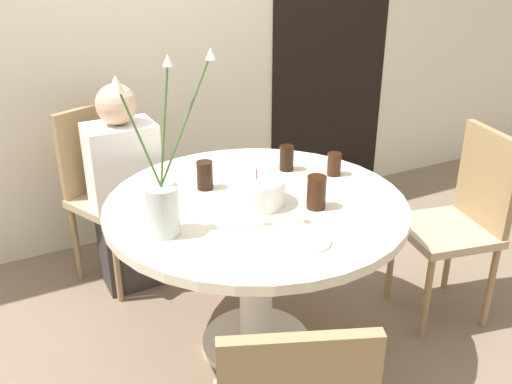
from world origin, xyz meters
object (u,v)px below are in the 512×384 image
birthday_cake (257,191)px  drink_glass_3 (287,158)px  side_plate (309,241)px  person_boy (126,195)px  chair_near_front (106,184)px  drink_glass_2 (334,164)px  chair_far_back (462,214)px  drink_glass_1 (316,192)px  flower_vase (161,197)px  drink_glass_0 (205,175)px

birthday_cake → drink_glass_3: birthday_cake is taller
side_plate → person_boy: (-0.35, 1.18, -0.23)m
chair_near_front → drink_glass_2: 1.23m
chair_far_back → person_boy: bearing=-114.7°
drink_glass_1 → drink_glass_3: drink_glass_1 is taller
chair_far_back → drink_glass_2: bearing=-105.7°
side_plate → drink_glass_1: 0.30m
chair_near_front → flower_vase: (-0.02, -1.02, 0.35)m
chair_far_back → drink_glass_2: chair_far_back is taller
drink_glass_3 → person_boy: size_ratio=0.11×
flower_vase → drink_glass_3: 0.79m
flower_vase → birthday_cake: bearing=8.8°
side_plate → person_boy: size_ratio=0.15×
side_plate → drink_glass_3: size_ratio=1.35×
birthday_cake → drink_glass_2: (0.45, 0.10, -0.00)m
birthday_cake → drink_glass_2: bearing=12.9°
chair_far_back → person_boy: person_boy is taller
flower_vase → drink_glass_0: flower_vase is taller
chair_far_back → drink_glass_3: size_ratio=7.95×
chair_far_back → side_plate: 1.03m
drink_glass_2 → drink_glass_3: size_ratio=0.89×
flower_vase → chair_near_front: bearing=89.0°
birthday_cake → drink_glass_1: bearing=-36.9°
drink_glass_0 → drink_glass_3: bearing=2.8°
side_plate → drink_glass_2: size_ratio=1.53×
drink_glass_1 → drink_glass_3: (0.10, 0.40, -0.01)m
birthday_cake → flower_vase: 0.44m
drink_glass_3 → drink_glass_1: bearing=-103.8°
side_plate → drink_glass_1: size_ratio=1.18×
birthday_cake → drink_glass_2: birthday_cake is taller
birthday_cake → flower_vase: flower_vase is taller
drink_glass_0 → person_boy: (-0.21, 0.57, -0.29)m
birthday_cake → drink_glass_2: 0.46m
side_plate → person_boy: 1.25m
drink_glass_0 → drink_glass_1: 0.50m
person_boy → drink_glass_1: bearing=-60.8°
chair_near_front → drink_glass_3: bearing=-69.0°
chair_far_back → side_plate: chair_far_back is taller
side_plate → drink_glass_1: drink_glass_1 is taller
side_plate → drink_glass_3: bearing=66.2°
chair_far_back → side_plate: size_ratio=5.87×
side_plate → drink_glass_0: size_ratio=1.29×
drink_glass_0 → person_boy: size_ratio=0.11×
drink_glass_0 → side_plate: bearing=-76.8°
flower_vase → drink_glass_1: flower_vase is taller
drink_glass_2 → drink_glass_3: (-0.16, 0.15, 0.01)m
drink_glass_0 → person_boy: 0.67m
birthday_cake → drink_glass_1: size_ratio=1.69×
person_boy → side_plate: bearing=-73.3°
chair_near_front → drink_glass_0: size_ratio=7.60×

